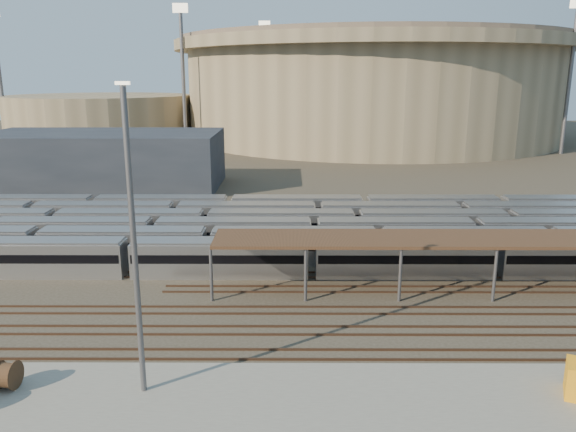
% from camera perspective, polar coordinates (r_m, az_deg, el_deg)
% --- Properties ---
extents(ground, '(420.00, 420.00, 0.00)m').
position_cam_1_polar(ground, '(50.85, 1.16, -9.18)').
color(ground, '#383026').
rests_on(ground, ground).
extents(apron, '(50.00, 9.00, 0.20)m').
position_cam_1_polar(apron, '(37.72, -6.49, -18.04)').
color(apron, gray).
rests_on(apron, ground).
extents(subway_trains, '(130.32, 23.90, 3.60)m').
position_cam_1_polar(subway_trains, '(67.78, 2.81, -1.55)').
color(subway_trains, silver).
rests_on(subway_trains, ground).
extents(inspection_shed, '(60.30, 6.00, 5.30)m').
position_cam_1_polar(inspection_shed, '(57.60, 23.59, -2.31)').
color(inspection_shed, '#5C5B60').
rests_on(inspection_shed, ground).
extents(empty_tracks, '(170.00, 9.62, 0.18)m').
position_cam_1_polar(empty_tracks, '(46.26, 1.26, -11.53)').
color(empty_tracks, '#4C3323').
rests_on(empty_tracks, ground).
extents(stadium, '(124.00, 124.00, 32.50)m').
position_cam_1_polar(stadium, '(188.48, 8.35, 12.91)').
color(stadium, gray).
rests_on(stadium, ground).
extents(secondary_arena, '(56.00, 56.00, 14.00)m').
position_cam_1_polar(secondary_arena, '(186.79, -18.47, 9.43)').
color(secondary_arena, gray).
rests_on(secondary_arena, ground).
extents(service_building, '(42.00, 20.00, 10.00)m').
position_cam_1_polar(service_building, '(108.34, -18.22, 5.43)').
color(service_building, '#1E232D').
rests_on(service_building, ground).
extents(floodlight_0, '(4.00, 1.00, 38.40)m').
position_cam_1_polar(floodlight_0, '(159.37, -10.61, 14.12)').
color(floodlight_0, '#5C5B60').
rests_on(floodlight_0, ground).
extents(floodlight_2, '(4.00, 1.00, 38.40)m').
position_cam_1_polar(floodlight_2, '(162.87, 26.76, 12.89)').
color(floodlight_2, '#5C5B60').
rests_on(floodlight_2, ground).
extents(floodlight_3, '(4.00, 1.00, 38.40)m').
position_cam_1_polar(floodlight_3, '(206.88, -2.35, 14.30)').
color(floodlight_3, '#5C5B60').
rests_on(floodlight_3, ground).
extents(cable_reel_west, '(1.24, 2.02, 1.93)m').
position_cam_1_polar(cable_reel_west, '(42.11, -26.63, -14.26)').
color(cable_reel_west, '#4F2E1F').
rests_on(cable_reel_west, apron).
extents(yard_light_pole, '(0.81, 0.36, 19.59)m').
position_cam_1_polar(yard_light_pole, '(35.44, -15.38, -2.87)').
color(yard_light_pole, '#5C5B60').
rests_on(yard_light_pole, apron).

